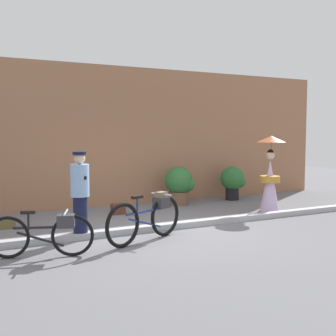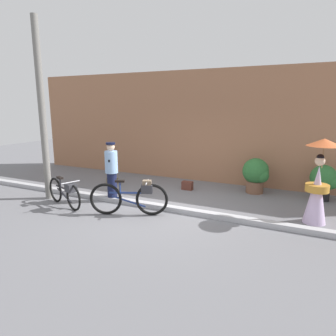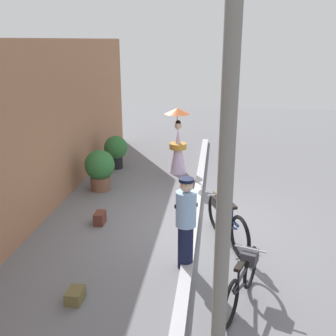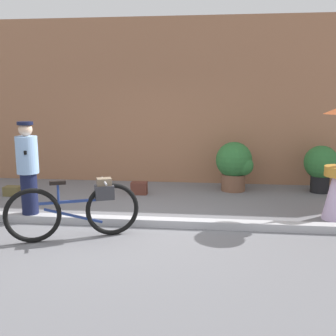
{
  "view_description": "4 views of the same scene",
  "coord_description": "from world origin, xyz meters",
  "px_view_note": "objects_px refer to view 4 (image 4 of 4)",
  "views": [
    {
      "loc": [
        -3.64,
        -7.53,
        1.94
      ],
      "look_at": [
        0.33,
        0.33,
        1.21
      ],
      "focal_mm": 45.31,
      "sensor_mm": 36.0,
      "label": 1
    },
    {
      "loc": [
        3.08,
        -6.37,
        2.55
      ],
      "look_at": [
        0.02,
        0.11,
        1.05
      ],
      "focal_mm": 31.91,
      "sensor_mm": 36.0,
      "label": 2
    },
    {
      "loc": [
        -7.45,
        -0.41,
        3.69
      ],
      "look_at": [
        0.67,
        0.62,
        1.01
      ],
      "focal_mm": 42.02,
      "sensor_mm": 36.0,
      "label": 3
    },
    {
      "loc": [
        1.28,
        -5.87,
        2.01
      ],
      "look_at": [
        0.55,
        0.62,
        0.81
      ],
      "focal_mm": 42.45,
      "sensor_mm": 36.0,
      "label": 4
    }
  ],
  "objects_px": {
    "bicycle_far_side": "(79,208)",
    "potted_plant_by_door": "(235,164)",
    "backpack_spare": "(12,191)",
    "backpack_on_pavement": "(139,188)",
    "person_officer": "(28,169)",
    "potted_plant_small": "(322,165)"
  },
  "relations": [
    {
      "from": "bicycle_far_side",
      "to": "backpack_spare",
      "type": "height_order",
      "value": "bicycle_far_side"
    },
    {
      "from": "potted_plant_small",
      "to": "bicycle_far_side",
      "type": "bearing_deg",
      "value": -142.42
    },
    {
      "from": "potted_plant_small",
      "to": "backpack_spare",
      "type": "height_order",
      "value": "potted_plant_small"
    },
    {
      "from": "person_officer",
      "to": "backpack_spare",
      "type": "height_order",
      "value": "person_officer"
    },
    {
      "from": "bicycle_far_side",
      "to": "potted_plant_small",
      "type": "xyz_separation_m",
      "value": [
        4.14,
        3.19,
        0.13
      ]
    },
    {
      "from": "potted_plant_by_door",
      "to": "backpack_on_pavement",
      "type": "xyz_separation_m",
      "value": [
        -1.96,
        -0.55,
        -0.44
      ]
    },
    {
      "from": "person_officer",
      "to": "backpack_on_pavement",
      "type": "xyz_separation_m",
      "value": [
        1.43,
        1.91,
        -0.72
      ]
    },
    {
      "from": "potted_plant_small",
      "to": "backpack_spare",
      "type": "xyz_separation_m",
      "value": [
        -6.3,
        -0.97,
        -0.47
      ]
    },
    {
      "from": "potted_plant_by_door",
      "to": "potted_plant_small",
      "type": "xyz_separation_m",
      "value": [
        1.79,
        0.04,
        -0.01
      ]
    },
    {
      "from": "bicycle_far_side",
      "to": "backpack_spare",
      "type": "xyz_separation_m",
      "value": [
        -2.16,
        2.21,
        -0.34
      ]
    },
    {
      "from": "person_officer",
      "to": "potted_plant_small",
      "type": "relative_size",
      "value": 1.63
    },
    {
      "from": "potted_plant_small",
      "to": "person_officer",
      "type": "bearing_deg",
      "value": -154.25
    },
    {
      "from": "backpack_on_pavement",
      "to": "backpack_spare",
      "type": "relative_size",
      "value": 1.03
    },
    {
      "from": "backpack_spare",
      "to": "bicycle_far_side",
      "type": "bearing_deg",
      "value": -45.68
    },
    {
      "from": "bicycle_far_side",
      "to": "backpack_spare",
      "type": "distance_m",
      "value": 3.11
    },
    {
      "from": "bicycle_far_side",
      "to": "backpack_on_pavement",
      "type": "height_order",
      "value": "bicycle_far_side"
    },
    {
      "from": "potted_plant_by_door",
      "to": "bicycle_far_side",
      "type": "bearing_deg",
      "value": -126.75
    },
    {
      "from": "bicycle_far_side",
      "to": "person_officer",
      "type": "relative_size",
      "value": 1.09
    },
    {
      "from": "person_officer",
      "to": "potted_plant_by_door",
      "type": "xyz_separation_m",
      "value": [
        3.39,
        2.46,
        -0.27
      ]
    },
    {
      "from": "potted_plant_by_door",
      "to": "backpack_spare",
      "type": "distance_m",
      "value": 4.63
    },
    {
      "from": "bicycle_far_side",
      "to": "potted_plant_by_door",
      "type": "relative_size",
      "value": 1.67
    },
    {
      "from": "bicycle_far_side",
      "to": "person_officer",
      "type": "distance_m",
      "value": 1.32
    }
  ]
}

